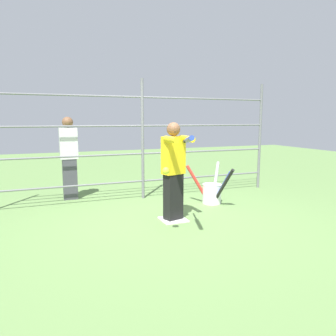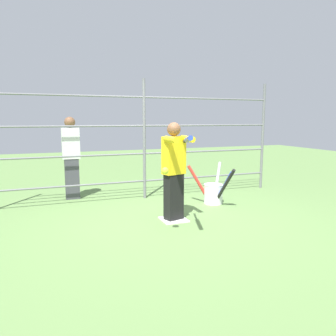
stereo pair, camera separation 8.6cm
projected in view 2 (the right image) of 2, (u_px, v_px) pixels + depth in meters
ground_plane at (174, 220)px, 5.31m from camera, size 24.00×24.00×0.00m
home_plate at (174, 219)px, 5.31m from camera, size 0.40×0.40×0.02m
fence_backstop at (144, 140)px, 6.61m from camera, size 5.82×0.06×2.42m
batter at (174, 168)px, 5.17m from camera, size 0.39×0.61×1.57m
baseball_bat_swinging at (188, 139)px, 4.19m from camera, size 0.34×0.85×0.16m
softball_in_flight at (165, 171)px, 4.33m from camera, size 0.10×0.10×0.10m
bat_bucket at (214, 192)px, 6.31m from camera, size 0.82×0.95×0.77m
bystander_behind_fence at (71, 157)px, 6.61m from camera, size 0.34×0.21×1.67m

